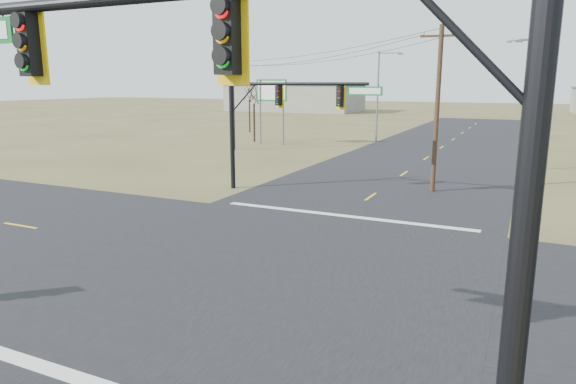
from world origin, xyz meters
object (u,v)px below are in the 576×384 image
at_px(mast_arm_near, 259,106).
at_px(streetlight_a, 545,96).
at_px(mast_arm_far, 281,107).
at_px(streetlight_b, 529,83).
at_px(bare_tree_a, 254,95).
at_px(utility_pole_far, 233,103).
at_px(streetlight_c, 380,92).
at_px(bare_tree_b, 249,92).
at_px(highway_sign, 272,99).
at_px(utility_pole_near, 437,107).

bearing_deg(mast_arm_near, streetlight_a, 87.17).
relative_size(mast_arm_far, streetlight_b, 0.82).
distance_m(mast_arm_far, bare_tree_a, 25.89).
relative_size(streetlight_b, bare_tree_a, 1.76).
xyz_separation_m(utility_pole_far, streetlight_b, (24.10, 22.96, 1.81)).
xyz_separation_m(mast_arm_near, streetlight_a, (4.25, 33.93, -0.55)).
height_order(streetlight_c, bare_tree_b, streetlight_c).
relative_size(mast_arm_near, utility_pole_far, 1.41).
height_order(mast_arm_far, streetlight_b, streetlight_b).
xyz_separation_m(utility_pole_far, streetlight_a, (25.39, -0.29, 0.89)).
distance_m(utility_pole_far, highway_sign, 5.33).
distance_m(utility_pole_far, streetlight_b, 33.33).
relative_size(utility_pole_near, streetlight_c, 0.99).
distance_m(streetlight_b, bare_tree_a, 30.41).
distance_m(utility_pole_near, bare_tree_a, 27.94).
bearing_deg(bare_tree_b, bare_tree_a, -58.03).
height_order(utility_pole_far, streetlight_c, streetlight_c).
xyz_separation_m(mast_arm_far, highway_sign, (-11.01, 20.52, -0.28)).
height_order(mast_arm_far, streetlight_c, streetlight_c).
xyz_separation_m(mast_arm_near, highway_sign, (-19.86, 39.39, -1.21)).
height_order(highway_sign, streetlight_b, streetlight_b).
height_order(streetlight_a, streetlight_b, streetlight_b).
xyz_separation_m(mast_arm_near, streetlight_b, (2.96, 57.18, 0.36)).
bearing_deg(mast_arm_far, bare_tree_a, 143.21).
bearing_deg(utility_pole_far, mast_arm_near, -58.29).
bearing_deg(streetlight_a, bare_tree_a, 149.88).
relative_size(mast_arm_near, bare_tree_a, 1.86).
bearing_deg(utility_pole_far, utility_pole_near, -29.80).
bearing_deg(streetlight_c, streetlight_b, 28.56).
height_order(streetlight_a, bare_tree_b, streetlight_a).
relative_size(utility_pole_far, bare_tree_a, 1.32).
bearing_deg(streetlight_c, bare_tree_a, -164.10).
bearing_deg(bare_tree_b, streetlight_c, -11.20).
height_order(utility_pole_near, streetlight_b, streetlight_b).
distance_m(mast_arm_near, bare_tree_b, 57.25).
bearing_deg(streetlight_b, bare_tree_b, -169.64).
height_order(utility_pole_far, streetlight_b, streetlight_b).
distance_m(mast_arm_near, streetlight_a, 34.20).
bearing_deg(highway_sign, bare_tree_b, 132.54).
bearing_deg(streetlight_a, bare_tree_b, 138.17).
bearing_deg(mast_arm_far, bare_tree_b, 143.16).
bearing_deg(streetlight_b, streetlight_c, -144.93).
bearing_deg(utility_pole_far, streetlight_c, 49.79).
bearing_deg(streetlight_a, mast_arm_far, -146.83).
bearing_deg(mast_arm_far, streetlight_a, 70.06).
relative_size(streetlight_b, streetlight_c, 1.17).
xyz_separation_m(utility_pole_near, bare_tree_a, (-21.39, 17.97, 0.12)).
height_order(utility_pole_near, bare_tree_b, utility_pole_near).
height_order(utility_pole_near, streetlight_a, streetlight_a).
bearing_deg(bare_tree_a, streetlight_c, 25.38).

